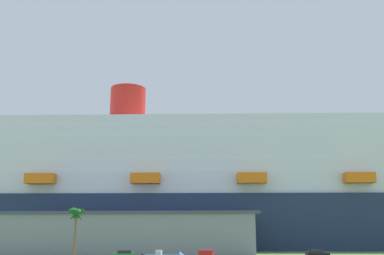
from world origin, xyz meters
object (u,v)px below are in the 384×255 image
(parked_car_black_coupe, at_px, (317,254))
(parked_car_green_wagon, at_px, (123,255))
(cruise_ship, at_px, (251,195))
(palm_tree, at_px, (76,217))

(parked_car_black_coupe, xyz_separation_m, parked_car_green_wagon, (-35.99, -4.34, -0.00))
(cruise_ship, bearing_deg, parked_car_black_coupe, -82.34)
(cruise_ship, height_order, palm_tree, cruise_ship)
(parked_car_green_wagon, bearing_deg, palm_tree, 173.37)
(palm_tree, relative_size, parked_car_green_wagon, 2.07)
(palm_tree, height_order, parked_car_green_wagon, palm_tree)
(parked_car_green_wagon, bearing_deg, cruise_ship, 62.50)
(cruise_ship, height_order, parked_car_green_wagon, cruise_ship)
(cruise_ship, xyz_separation_m, parked_car_green_wagon, (-29.06, -55.82, -15.29))
(cruise_ship, bearing_deg, palm_tree, -125.08)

